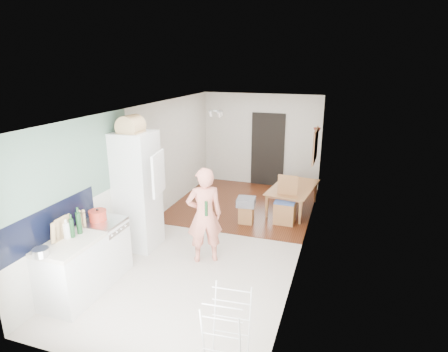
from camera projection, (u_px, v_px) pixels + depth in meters
The scene contains 32 objects.
room_shell at pixel (218, 176), 6.98m from camera, with size 3.20×7.00×2.50m, color beige, non-canonical shape.
floor at pixel (219, 237), 7.35m from camera, with size 3.20×7.00×0.01m, color #C0B3A5.
wood_floor_overlay at pixel (244, 204), 9.03m from camera, with size 3.20×3.30×0.01m, color #5A2515.
sage_wall_panel at pixel (71, 165), 5.48m from camera, with size 0.02×3.00×1.30m, color slate.
tile_splashback at pixel (50, 224), 5.18m from camera, with size 0.02×1.90×0.50m, color black.
doorway_recess at pixel (268, 150), 10.15m from camera, with size 0.90×0.04×2.00m, color black.
base_cabinet at pixel (73, 273), 5.31m from camera, with size 0.60×0.90×0.86m, color silver.
worktop at pixel (69, 244), 5.17m from camera, with size 0.62×0.92×0.06m, color beige.
range_cooker at pixel (105, 248), 5.98m from camera, with size 0.60×0.60×0.88m, color silver.
cooker_top at pixel (102, 222), 5.85m from camera, with size 0.60×0.60×0.04m, color silver.
fridge_housing at pixel (137, 191), 6.71m from camera, with size 0.66×0.66×2.15m, color silver.
fridge_door at pixel (158, 173), 6.12m from camera, with size 0.56×0.04×0.70m, color silver.
fridge_interior at pixel (151, 167), 6.48m from camera, with size 0.02×0.52×0.66m, color white.
pinboard at pixel (315, 146), 8.14m from camera, with size 0.03×0.90×0.70m, color tan.
pinboard_frame at pixel (315, 145), 8.14m from camera, with size 0.01×0.94×0.74m, color #9D5E39.
wall_sconce at pixel (317, 131), 8.68m from camera, with size 0.18×0.18×0.16m, color maroon.
person at pixel (204, 207), 6.22m from camera, with size 0.72×0.47×1.97m, color #E9866F.
dining_table at pixel (294, 200), 8.61m from camera, with size 1.37×0.76×0.48m, color #9D5E39.
dining_chair at pixel (285, 201), 7.86m from camera, with size 0.42×0.42×1.00m, color #9D5E39, non-canonical shape.
stool at pixel (246, 214), 7.94m from camera, with size 0.30×0.30×0.39m, color #9D5E39, non-canonical shape.
grey_drape at pixel (246, 202), 7.87m from camera, with size 0.37×0.37×0.17m, color slate.
drying_rack at pixel (227, 330), 4.18m from camera, with size 0.45×0.40×0.87m, color silver, non-canonical shape.
bread_bin at pixel (131, 126), 6.31m from camera, with size 0.40×0.38×0.21m, color tan, non-canonical shape.
red_casserole at pixel (98, 215), 5.85m from camera, with size 0.28×0.28×0.16m, color red.
steel_pan at pixel (41, 252), 4.78m from camera, with size 0.21×0.21×0.10m, color silver.
held_bottle at pixel (206, 209), 6.01m from camera, with size 0.05×0.05×0.25m, color #163E1D.
bottle_a at pixel (79, 223), 5.37m from camera, with size 0.08×0.08×0.32m, color #163E1D.
bottle_b at pixel (72, 228), 5.26m from camera, with size 0.06×0.06×0.28m, color #163E1D.
bottle_c at pixel (67, 230), 5.25m from camera, with size 0.09×0.09×0.23m, color silver.
pepper_mill_front at pixel (80, 221), 5.57m from camera, with size 0.06×0.06×0.22m, color tan.
pepper_mill_back at pixel (84, 219), 5.66m from camera, with size 0.05×0.05×0.20m, color tan.
chopping_boards at pixel (60, 229), 5.16m from camera, with size 0.04×0.25×0.34m, color tan, non-canonical shape.
Camera 1 is at (2.22, -6.29, 3.31)m, focal length 30.00 mm.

